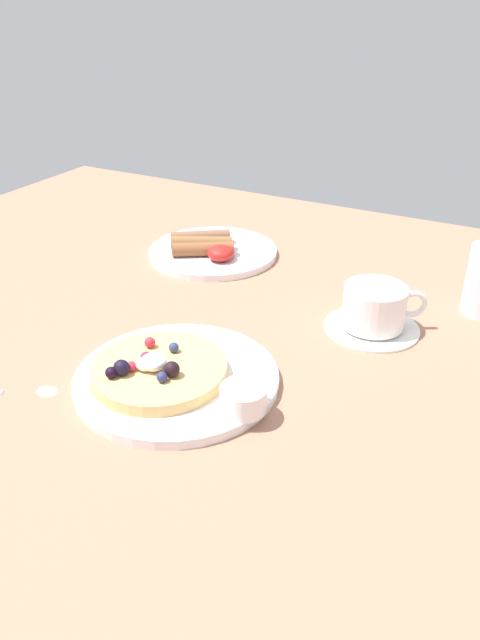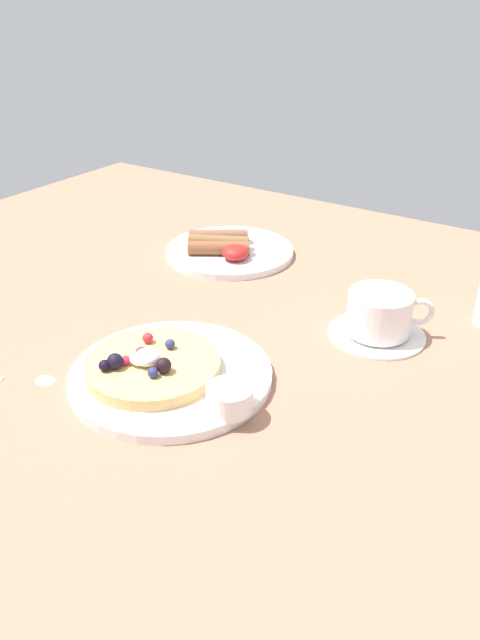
{
  "view_description": "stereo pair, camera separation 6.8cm",
  "coord_description": "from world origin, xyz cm",
  "px_view_note": "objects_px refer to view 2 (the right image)",
  "views": [
    {
      "loc": [
        37.75,
        -62.84,
        43.56
      ],
      "look_at": [
        4.49,
        -0.03,
        4.0
      ],
      "focal_mm": 34.17,
      "sensor_mm": 36.0,
      "label": 1
    },
    {
      "loc": [
        43.6,
        -59.38,
        43.56
      ],
      "look_at": [
        4.49,
        -0.03,
        4.0
      ],
      "focal_mm": 34.17,
      "sensor_mm": 36.0,
      "label": 2
    }
  ],
  "objects_px": {
    "syrup_ramekin": "(230,398)",
    "pancake_plate": "(171,375)",
    "breakfast_plate": "(230,251)",
    "coffee_cup": "(380,312)",
    "teaspoon": "(11,378)",
    "coffee_saucer": "(377,333)"
  },
  "relations": [
    {
      "from": "breakfast_plate",
      "to": "teaspoon",
      "type": "distance_m",
      "value": 0.48
    },
    {
      "from": "breakfast_plate",
      "to": "pancake_plate",
      "type": "bearing_deg",
      "value": -66.23
    },
    {
      "from": "coffee_saucer",
      "to": "teaspoon",
      "type": "height_order",
      "value": "coffee_saucer"
    },
    {
      "from": "syrup_ramekin",
      "to": "teaspoon",
      "type": "xyz_separation_m",
      "value": [
        -0.27,
        -0.09,
        -0.03
      ]
    },
    {
      "from": "teaspoon",
      "to": "coffee_cup",
      "type": "bearing_deg",
      "value": 46.24
    },
    {
      "from": "syrup_ramekin",
      "to": "pancake_plate",
      "type": "bearing_deg",
      "value": 167.39
    },
    {
      "from": "pancake_plate",
      "to": "coffee_cup",
      "type": "relative_size",
      "value": 2.26
    },
    {
      "from": "coffee_saucer",
      "to": "coffee_cup",
      "type": "distance_m",
      "value": 0.03
    },
    {
      "from": "teaspoon",
      "to": "syrup_ramekin",
      "type": "bearing_deg",
      "value": 18.13
    },
    {
      "from": "syrup_ramekin",
      "to": "coffee_saucer",
      "type": "xyz_separation_m",
      "value": [
        0.07,
        0.27,
        -0.02
      ]
    },
    {
      "from": "breakfast_plate",
      "to": "coffee_cup",
      "type": "height_order",
      "value": "coffee_cup"
    },
    {
      "from": "pancake_plate",
      "to": "coffee_saucer",
      "type": "bearing_deg",
      "value": 54.48
    },
    {
      "from": "syrup_ramekin",
      "to": "breakfast_plate",
      "type": "relative_size",
      "value": 0.23
    },
    {
      "from": "coffee_cup",
      "to": "teaspoon",
      "type": "relative_size",
      "value": 0.72
    },
    {
      "from": "syrup_ramekin",
      "to": "coffee_saucer",
      "type": "bearing_deg",
      "value": 75.61
    },
    {
      "from": "syrup_ramekin",
      "to": "coffee_saucer",
      "type": "height_order",
      "value": "syrup_ramekin"
    },
    {
      "from": "pancake_plate",
      "to": "syrup_ramekin",
      "type": "height_order",
      "value": "syrup_ramekin"
    },
    {
      "from": "teaspoon",
      "to": "breakfast_plate",
      "type": "bearing_deg",
      "value": 89.64
    },
    {
      "from": "breakfast_plate",
      "to": "teaspoon",
      "type": "xyz_separation_m",
      "value": [
        -0.0,
        -0.48,
        -0.0
      ]
    },
    {
      "from": "syrup_ramekin",
      "to": "coffee_cup",
      "type": "height_order",
      "value": "coffee_cup"
    },
    {
      "from": "breakfast_plate",
      "to": "teaspoon",
      "type": "relative_size",
      "value": 1.49
    },
    {
      "from": "pancake_plate",
      "to": "breakfast_plate",
      "type": "distance_m",
      "value": 0.4
    }
  ]
}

